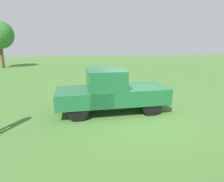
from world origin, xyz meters
name	(u,v)px	position (x,y,z in m)	size (l,w,h in m)	color
ground_plane	(137,114)	(0.00, 0.00, 0.00)	(80.00, 80.00, 0.00)	#477533
pickup_truck	(109,90)	(1.09, -0.43, 0.94)	(4.64, 2.02, 1.82)	black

